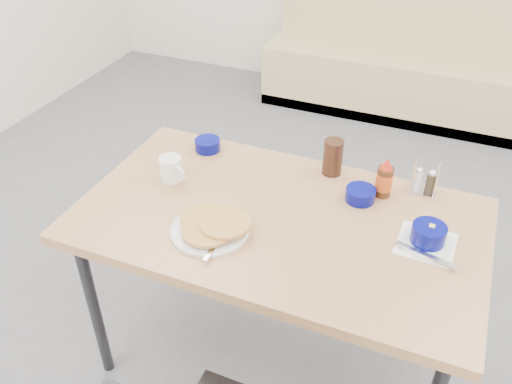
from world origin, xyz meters
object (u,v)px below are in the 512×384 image
at_px(butter_bowl, 360,195).
at_px(grits_setting, 428,237).
at_px(booth_bench, 397,64).
at_px(dining_table, 278,230).
at_px(creamer_bowl, 208,145).
at_px(condiment_caddy, 424,182).
at_px(pancake_plate, 211,227).
at_px(coffee_mug, 172,169).
at_px(amber_tumbler, 333,157).
at_px(syrup_bottle, 384,180).

bearing_deg(butter_bowl, grits_setting, -31.23).
relative_size(booth_bench, dining_table, 1.36).
bearing_deg(dining_table, grits_setting, 5.43).
distance_m(creamer_bowl, condiment_caddy, 0.86).
bearing_deg(dining_table, pancake_plate, -138.20).
height_order(coffee_mug, amber_tumbler, amber_tumbler).
relative_size(dining_table, butter_bowl, 13.09).
distance_m(booth_bench, condiment_caddy, 2.28).
xyz_separation_m(pancake_plate, syrup_bottle, (0.48, 0.42, 0.05)).
distance_m(booth_bench, grits_setting, 2.57).
bearing_deg(pancake_plate, coffee_mug, 141.52).
bearing_deg(condiment_caddy, booth_bench, 100.11).
xyz_separation_m(pancake_plate, coffee_mug, (-0.27, 0.22, 0.03)).
height_order(creamer_bowl, condiment_caddy, condiment_caddy).
xyz_separation_m(dining_table, amber_tumbler, (0.09, 0.33, 0.13)).
bearing_deg(creamer_bowl, coffee_mug, -95.72).
bearing_deg(booth_bench, amber_tumbler, -87.59).
bearing_deg(pancake_plate, creamer_bowl, 118.03).
distance_m(dining_table, condiment_caddy, 0.56).
distance_m(dining_table, pancake_plate, 0.25).
bearing_deg(butter_bowl, pancake_plate, -138.87).
relative_size(booth_bench, amber_tumbler, 13.44).
xyz_separation_m(coffee_mug, amber_tumbler, (0.54, 0.28, 0.02)).
xyz_separation_m(grits_setting, creamer_bowl, (-0.92, 0.26, -0.01)).
relative_size(pancake_plate, creamer_bowl, 2.68).
bearing_deg(pancake_plate, booth_bench, 86.20).
xyz_separation_m(coffee_mug, creamer_bowl, (0.02, 0.25, -0.03)).
xyz_separation_m(grits_setting, condiment_caddy, (-0.06, 0.29, 0.01)).
height_order(booth_bench, condiment_caddy, booth_bench).
bearing_deg(amber_tumbler, grits_setting, -35.63).
distance_m(coffee_mug, creamer_bowl, 0.25).
xyz_separation_m(coffee_mug, condiment_caddy, (0.89, 0.28, -0.01)).
relative_size(butter_bowl, condiment_caddy, 0.90).
relative_size(butter_bowl, amber_tumbler, 0.76).
distance_m(dining_table, coffee_mug, 0.47).
height_order(coffee_mug, condiment_caddy, condiment_caddy).
bearing_deg(syrup_bottle, creamer_bowl, 176.88).
relative_size(pancake_plate, coffee_mug, 2.32).
relative_size(dining_table, coffee_mug, 11.64).
relative_size(amber_tumbler, syrup_bottle, 0.91).
relative_size(grits_setting, creamer_bowl, 1.93).
relative_size(dining_table, syrup_bottle, 8.97).
height_order(booth_bench, amber_tumbler, booth_bench).
distance_m(dining_table, creamer_bowl, 0.53).
bearing_deg(butter_bowl, condiment_caddy, 34.47).
xyz_separation_m(dining_table, creamer_bowl, (-0.43, 0.30, 0.09)).
bearing_deg(syrup_bottle, condiment_caddy, 29.67).
distance_m(coffee_mug, grits_setting, 0.94).
relative_size(dining_table, grits_setting, 6.95).
height_order(pancake_plate, condiment_caddy, condiment_caddy).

